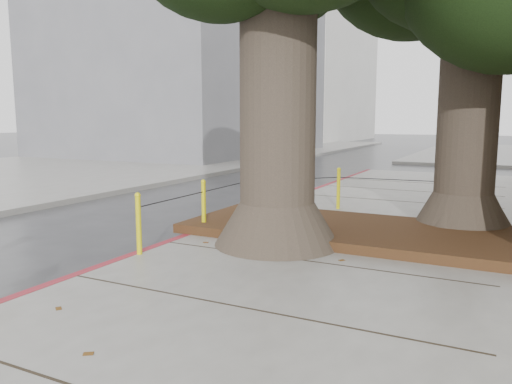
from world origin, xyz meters
TOP-DOWN VIEW (x-y plane):
  - ground at (0.00, 0.00)m, footprint 140.00×140.00m
  - sidewalk_opposite at (-14.00, 10.00)m, footprint 14.00×60.00m
  - curb_red at (-2.00, 2.50)m, footprint 0.14×26.00m
  - planter_bed at (0.90, 3.90)m, footprint 6.40×2.60m
  - building_far_grey at (-15.00, 22.00)m, footprint 12.00×16.00m
  - building_far_white at (-17.00, 45.00)m, footprint 12.00×18.00m
  - bollard_ring at (-0.87, 4.38)m, footprint 3.79×5.39m
  - car_dark at (-10.01, 19.85)m, footprint 2.02×4.50m

SIDE VIEW (x-z plane):
  - ground at x=0.00m, z-range 0.00..0.00m
  - sidewalk_opposite at x=-14.00m, z-range 0.00..0.15m
  - curb_red at x=-2.00m, z-range -0.01..0.15m
  - planter_bed at x=0.90m, z-range 0.15..0.31m
  - car_dark at x=-10.01m, z-range 0.00..1.28m
  - bollard_ring at x=-0.87m, z-range 0.19..1.14m
  - building_far_grey at x=-15.00m, z-range 0.00..12.00m
  - building_far_white at x=-17.00m, z-range 0.00..15.00m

